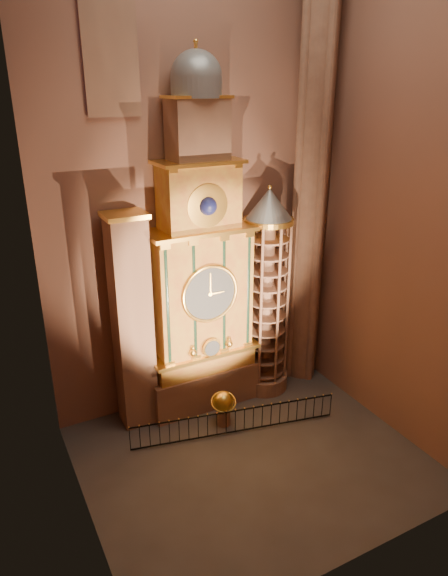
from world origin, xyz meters
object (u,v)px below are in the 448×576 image
stair_turret (266,295)px  celestial_globe (224,405)px  portrait_tower (132,323)px  iron_railing (235,421)px  astronomical_clock (200,279)px

stair_turret → celestial_globe: stair_turret is taller
portrait_tower → iron_railing: (3.60, -3.14, -4.49)m
astronomical_clock → portrait_tower: 3.73m
astronomical_clock → celestial_globe: bearing=-88.8°
portrait_tower → stair_turret: (6.90, -0.28, 0.12)m
stair_turret → celestial_globe: 5.80m
stair_turret → iron_railing: 6.35m
iron_railing → portrait_tower: bearing=138.9°
portrait_tower → iron_railing: bearing=-41.1°
astronomical_clock → portrait_tower: size_ratio=1.64×
astronomical_clock → iron_railing: 6.78m
astronomical_clock → celestial_globe: 6.06m
portrait_tower → iron_railing: size_ratio=1.08×
portrait_tower → stair_turret: 6.91m
portrait_tower → celestial_globe: 5.82m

